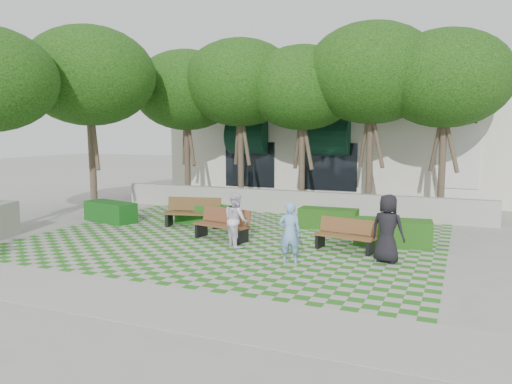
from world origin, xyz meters
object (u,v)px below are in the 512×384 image
at_px(hedge_midleft, 203,214).
at_px(bench_west, 193,213).
at_px(person_blue, 290,233).
at_px(bench_mid, 223,225).
at_px(hedge_west, 110,212).
at_px(hedge_east, 393,233).
at_px(person_dark, 388,229).
at_px(bench_east, 346,236).
at_px(person_white, 236,220).
at_px(hedge_midright, 328,218).

bearing_deg(hedge_midleft, bench_west, -102.13).
bearing_deg(bench_west, person_blue, -47.65).
bearing_deg(bench_mid, hedge_west, 179.94).
bearing_deg(hedge_east, person_dark, -86.48).
distance_m(bench_mid, person_blue, 3.27).
bearing_deg(person_blue, bench_east, -138.35).
xyz_separation_m(bench_east, bench_west, (-5.57, 1.40, 0.06)).
bearing_deg(bench_west, person_dark, -30.69).
bearing_deg(hedge_east, person_white, -155.08).
height_order(bench_east, person_blue, person_blue).
xyz_separation_m(hedge_midleft, person_dark, (6.67, -2.73, 0.51)).
distance_m(hedge_east, hedge_west, 9.87).
bearing_deg(bench_east, hedge_midright, 123.83).
relative_size(bench_west, person_blue, 1.29).
xyz_separation_m(bench_east, bench_mid, (-3.71, -0.04, 0.03)).
xyz_separation_m(bench_west, person_white, (2.62, -2.13, 0.30)).
bearing_deg(person_white, person_blue, -168.01).
distance_m(bench_east, hedge_west, 8.84).
height_order(bench_east, hedge_midleft, bench_east).
relative_size(bench_east, person_dark, 1.01).
bearing_deg(hedge_west, hedge_east, 0.44).
xyz_separation_m(bench_mid, person_blue, (2.73, -1.77, 0.31)).
bearing_deg(person_white, bench_east, -125.20).
bearing_deg(hedge_west, person_dark, -10.67).
distance_m(bench_east, person_blue, 2.09).
distance_m(bench_west, hedge_east, 6.67).
relative_size(bench_west, hedge_east, 0.92).
relative_size(hedge_east, person_white, 1.38).
relative_size(bench_east, bench_mid, 0.93).
relative_size(bench_east, person_white, 1.12).
relative_size(hedge_midright, person_white, 1.25).
relative_size(bench_west, hedge_midright, 1.02).
xyz_separation_m(hedge_midright, hedge_west, (-7.54, -1.80, 0.02)).
bearing_deg(person_dark, bench_west, -4.01).
bearing_deg(bench_west, hedge_east, -14.80).
bearing_deg(bench_east, hedge_east, 56.85).
distance_m(person_dark, person_white, 4.16).
distance_m(hedge_west, person_blue, 8.31).
height_order(bench_east, bench_west, bench_west).
relative_size(bench_east, hedge_west, 0.85).
bearing_deg(bench_west, person_white, -51.70).
xyz_separation_m(bench_east, hedge_east, (1.09, 1.15, -0.05)).
relative_size(bench_mid, hedge_east, 0.87).
bearing_deg(hedge_midleft, hedge_east, -6.72).
bearing_deg(bench_west, hedge_midleft, 65.25).
bearing_deg(bench_mid, bench_east, 12.90).
height_order(bench_west, person_dark, person_dark).
relative_size(hedge_west, person_blue, 1.34).
distance_m(bench_mid, hedge_midright, 3.82).
bearing_deg(hedge_midleft, hedge_midright, 12.70).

